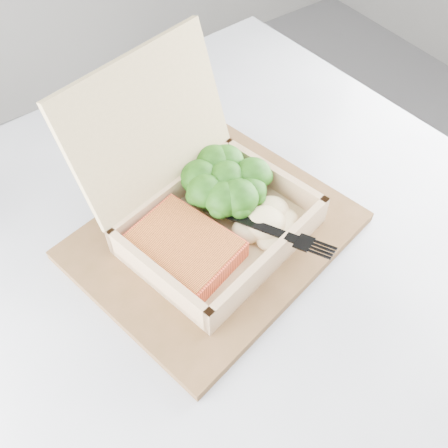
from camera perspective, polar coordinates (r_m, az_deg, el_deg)
cafe_table at (r=0.83m, az=-0.35°, el=-11.51°), size 0.94×0.94×0.76m
serving_tray at (r=0.68m, az=-1.05°, el=-1.32°), size 0.40×0.35×0.01m
takeout_container at (r=0.65m, az=-3.11°, el=3.31°), size 0.28×0.29×0.21m
salmon_fillet at (r=0.63m, az=-4.64°, el=-2.74°), size 0.13×0.15×0.03m
broccoli_pile at (r=0.68m, az=0.30°, el=4.57°), size 0.13×0.13×0.05m
mashed_potatoes at (r=0.65m, az=4.72°, el=0.13°), size 0.09×0.08×0.03m
plastic_fork at (r=0.64m, az=1.96°, el=0.78°), size 0.08×0.17×0.02m
receipt at (r=0.79m, az=-8.74°, el=6.63°), size 0.10×0.16×0.00m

